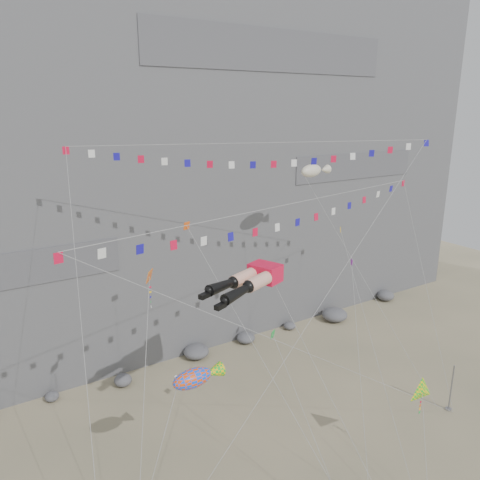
{
  "coord_description": "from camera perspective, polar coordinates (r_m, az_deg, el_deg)",
  "views": [
    {
      "loc": [
        -18.81,
        -21.68,
        24.53
      ],
      "look_at": [
        0.28,
        9.0,
        14.34
      ],
      "focal_mm": 35.0,
      "sensor_mm": 36.0,
      "label": 1
    }
  ],
  "objects": [
    {
      "name": "anchor_pole_right",
      "position": [
        44.47,
        24.36,
        -16.1
      ],
      "size": [
        0.12,
        0.12,
        4.2
      ],
      "primitive_type": "cylinder",
      "color": "gray",
      "rests_on": "ground"
    },
    {
      "name": "small_kite_d",
      "position": [
        43.83,
        12.35,
        0.54
      ],
      "size": [
        7.86,
        16.31,
        22.06
      ],
      "color": "yellow",
      "rests_on": "ground"
    },
    {
      "name": "small_kite_b",
      "position": [
        40.35,
        13.48,
        -3.12
      ],
      "size": [
        7.49,
        10.19,
        16.84
      ],
      "color": "purple",
      "rests_on": "ground"
    },
    {
      "name": "cliff",
      "position": [
        56.88,
        -13.09,
        15.83
      ],
      "size": [
        80.0,
        28.0,
        50.0
      ],
      "primitive_type": "cube",
      "color": "slate",
      "rests_on": "ground"
    },
    {
      "name": "small_kite_a",
      "position": [
        33.45,
        -6.23,
        1.21
      ],
      "size": [
        4.43,
        15.62,
        22.52
      ],
      "color": "#ED5513",
      "rests_on": "ground"
    },
    {
      "name": "flag_banner_upper",
      "position": [
        36.76,
        2.88,
        11.7
      ],
      "size": [
        31.43,
        17.16,
        30.84
      ],
      "color": "red",
      "rests_on": "ground"
    },
    {
      "name": "fish_windsock",
      "position": [
        29.28,
        -5.84,
        -16.47
      ],
      "size": [
        8.4,
        4.66,
        11.66
      ],
      "color": "#EE480C",
      "rests_on": "ground"
    },
    {
      "name": "ground",
      "position": [
        37.75,
        7.58,
        -24.94
      ],
      "size": [
        120.0,
        120.0,
        0.0
      ],
      "primitive_type": "plane",
      "color": "tan",
      "rests_on": "ground"
    },
    {
      "name": "delta_kite",
      "position": [
        35.32,
        21.33,
        -16.89
      ],
      "size": [
        4.41,
        4.13,
        8.05
      ],
      "color": "yellow",
      "rests_on": "ground"
    },
    {
      "name": "flag_banner_lower",
      "position": [
        33.01,
        5.93,
        4.31
      ],
      "size": [
        32.21,
        9.81,
        23.16
      ],
      "color": "red",
      "rests_on": "ground"
    },
    {
      "name": "harlequin_kite",
      "position": [
        28.35,
        -10.99,
        -4.54
      ],
      "size": [
        5.18,
        7.68,
        16.9
      ],
      "color": "red",
      "rests_on": "ground"
    },
    {
      "name": "small_kite_c",
      "position": [
        32.13,
        4.13,
        -11.67
      ],
      "size": [
        1.2,
        9.16,
        12.98
      ],
      "color": "green",
      "rests_on": "ground"
    },
    {
      "name": "talus_boulders",
      "position": [
        49.21,
        -5.35,
        -13.42
      ],
      "size": [
        60.0,
        3.0,
        1.2
      ],
      "primitive_type": null,
      "color": "#595A5E",
      "rests_on": "ground"
    },
    {
      "name": "blimp_windsock",
      "position": [
        43.38,
        8.71,
        8.29
      ],
      "size": [
        6.62,
        13.6,
        23.12
      ],
      "color": "beige",
      "rests_on": "ground"
    },
    {
      "name": "legs_kite",
      "position": [
        32.14,
        1.14,
        -4.96
      ],
      "size": [
        8.17,
        12.49,
        17.31
      ],
      "rotation": [
        0.0,
        0.0,
        0.37
      ],
      "color": "red",
      "rests_on": "ground"
    }
  ]
}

